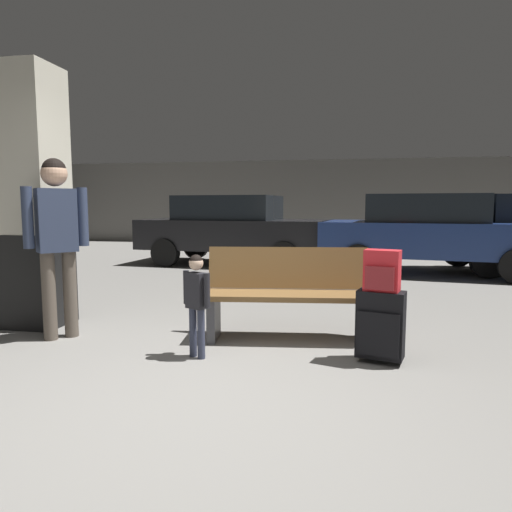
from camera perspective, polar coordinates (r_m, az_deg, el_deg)
ground_plane at (r=6.97m, az=2.07°, el=-4.92°), size 18.00×18.00×0.10m
garage_back_wall at (r=15.65m, az=6.98°, el=6.61°), size 18.00×0.12×2.80m
structural_pillar at (r=5.49m, az=-25.71°, el=6.29°), size 0.57×0.57×2.75m
bench at (r=4.54m, az=3.92°, el=-4.69°), size 1.65×0.72×0.89m
suitcase at (r=4.00m, az=15.12°, el=-8.21°), size 0.42×0.31×0.60m
backpack_bright at (r=3.91m, az=15.30°, el=-1.80°), size 0.31×0.25×0.34m
child at (r=3.97m, az=-7.35°, el=-4.76°), size 0.27×0.23×0.89m
adult at (r=4.85m, az=-23.42°, el=3.12°), size 0.44×0.46×1.75m
parked_car_far at (r=10.18m, az=-2.78°, el=3.48°), size 4.25×2.11×1.51m
parked_car_near at (r=9.38m, az=20.80°, el=2.84°), size 4.30×2.25×1.51m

